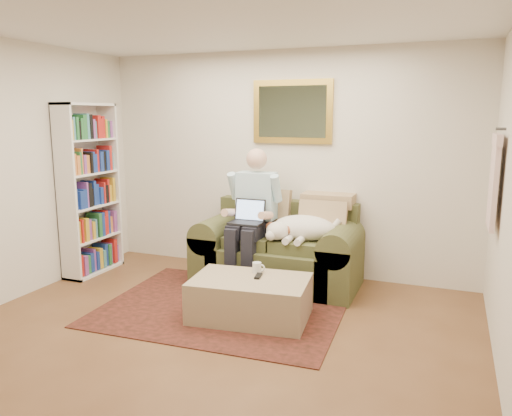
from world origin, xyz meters
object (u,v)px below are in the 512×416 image
Objects in this scene: seated_man at (250,219)px; coffee_mug at (257,268)px; laptop at (248,217)px; sleeping_dog at (304,228)px; sofa at (278,256)px; bookshelf at (89,190)px; ottoman at (250,299)px.

seated_man is 15.02× the size of coffee_mug.
sleeping_dog is (0.59, 0.14, -0.10)m from laptop.
seated_man reaches higher than sofa.
laptop is 1.96m from bookshelf.
seated_man is 1.10m from ottoman.
bookshelf is at bearing -174.64° from laptop.
sofa reaches higher than ottoman.
bookshelf is (-2.28, 0.43, 0.56)m from coffee_mug.
ottoman is at bearing -85.33° from sofa.
ottoman is (0.35, -0.80, -0.59)m from laptop.
laptop is at bearing -166.36° from sleeping_dog.
seated_man is at bearing -148.55° from sofa.
ottoman is (0.35, -0.87, -0.56)m from seated_man.
sofa reaches higher than sleeping_dog.
ottoman is at bearing -15.19° from bookshelf.
laptop is 0.33× the size of ottoman.
bookshelf is at bearing -172.69° from sleeping_dog.
sofa is at bearing 94.67° from ottoman.
seated_man is (-0.27, -0.16, 0.44)m from sofa.
bookshelf is at bearing -172.63° from seated_man.
coffee_mug is at bearing 92.58° from ottoman.
laptop reaches higher than sleeping_dog.
coffee_mug is (0.34, -0.68, -0.32)m from seated_man.
laptop is 0.61m from sleeping_dog.
laptop is at bearing -138.98° from sofa.
laptop is 3.47× the size of coffee_mug.
coffee_mug is 2.39m from bookshelf.
seated_man is at bearing 90.00° from laptop.
sleeping_dog is 2.57m from bookshelf.
seated_man reaches higher than laptop.
bookshelf reaches higher than sofa.
coffee_mug is at bearing -84.86° from sofa.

